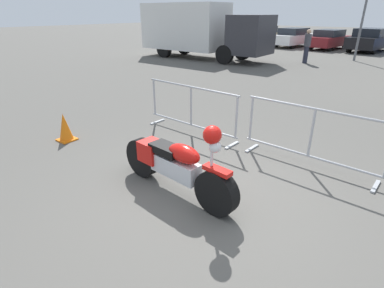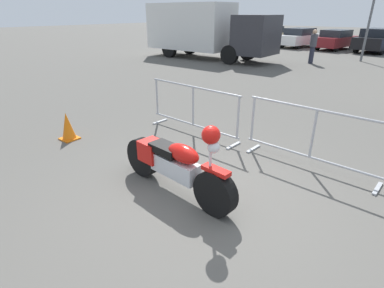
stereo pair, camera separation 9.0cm
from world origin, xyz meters
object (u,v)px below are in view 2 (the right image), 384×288
parked_car_tan (268,36)px  crowd_barrier_near (193,109)px  crowd_barrier_far (312,138)px  motorcycle (175,164)px  parked_car_white (300,38)px  box_truck (203,29)px  traffic_cone (68,126)px  parked_car_black (378,40)px  pedestrian (313,45)px  parked_car_maroon (336,40)px

parked_car_tan → crowd_barrier_near: bearing=-149.4°
crowd_barrier_far → motorcycle: bearing=-122.3°
crowd_barrier_near → parked_car_white: size_ratio=0.56×
box_truck → parked_car_tan: (-0.44, 9.48, -0.89)m
parked_car_white → parked_car_tan: bearing=101.8°
parked_car_white → motorcycle: bearing=-154.6°
box_truck → motorcycle: bearing=-54.8°
crowd_barrier_near → traffic_cone: (-1.85, -1.94, -0.27)m
parked_car_white → crowd_barrier_far: bearing=-149.6°
crowd_barrier_far → parked_car_black: size_ratio=0.52×
parked_car_white → parked_car_black: bearing=-78.5°
parked_car_white → parked_car_black: (5.26, 0.21, 0.06)m
traffic_cone → parked_car_tan: bearing=105.0°
crowd_barrier_far → pedestrian: pedestrian is taller
motorcycle → traffic_cone: (-3.14, 0.10, -0.18)m
crowd_barrier_near → parked_car_maroon: bearing=96.6°
parked_car_tan → motorcycle: bearing=-148.3°
parked_car_black → traffic_cone: parked_car_black is taller
parked_car_tan → traffic_cone: bearing=-155.8°
crowd_barrier_far → parked_car_maroon: size_ratio=0.58×
crowd_barrier_near → parked_car_tan: bearing=111.4°
pedestrian → traffic_cone: bearing=79.6°
crowd_barrier_far → parked_car_maroon: parked_car_maroon is taller
motorcycle → traffic_cone: motorcycle is taller
traffic_cone → crowd_barrier_far: bearing=23.6°
parked_car_white → traffic_cone: (3.04, -21.26, -0.42)m
crowd_barrier_near → box_truck: box_truck is taller
box_truck → traffic_cone: (5.23, -11.67, -1.35)m
parked_car_tan → parked_car_white: parked_car_tan is taller
crowd_barrier_near → parked_car_maroon: parked_car_maroon is taller
motorcycle → parked_car_tan: (-8.81, 21.25, 0.27)m
box_truck → parked_car_black: size_ratio=1.65×
parked_car_black → pedestrian: (-1.77, -7.82, 0.15)m
box_truck → parked_car_black: (7.45, 9.81, -0.87)m
box_truck → parked_car_tan: size_ratio=1.70×
parked_car_tan → parked_car_maroon: bearing=-79.6°
parked_car_tan → pedestrian: size_ratio=2.69×
parked_car_tan → parked_car_maroon: size_ratio=1.08×
parked_car_white → parked_car_black: parked_car_black is taller
box_truck → parked_car_maroon: 10.77m
motorcycle → parked_car_white: bearing=111.2°
crowd_barrier_far → traffic_cone: bearing=-156.4°
box_truck → pedestrian: 6.07m
parked_car_black → pedestrian: bearing=176.5°
parked_car_black → parked_car_maroon: bearing=104.0°
crowd_barrier_near → pedestrian: size_ratio=1.44×
crowd_barrier_far → parked_car_tan: bearing=117.7°
box_truck → traffic_cone: 12.85m
crowd_barrier_near → parked_car_tan: parked_car_tan is taller
parked_car_white → traffic_cone: bearing=-162.6°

